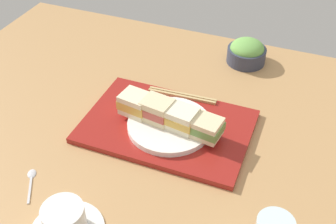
% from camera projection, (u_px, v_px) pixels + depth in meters
% --- Properties ---
extents(ground_plane, '(1.40, 1.00, 0.03)m').
position_uv_depth(ground_plane, '(158.00, 131.00, 1.08)').
color(ground_plane, tan).
extents(serving_tray, '(0.41, 0.28, 0.02)m').
position_uv_depth(serving_tray, '(166.00, 128.00, 1.05)').
color(serving_tray, maroon).
rests_on(serving_tray, ground_plane).
extents(sandwich_plate, '(0.21, 0.21, 0.01)m').
position_uv_depth(sandwich_plate, '(170.00, 125.00, 1.04)').
color(sandwich_plate, white).
rests_on(sandwich_plate, serving_tray).
extents(sandwich_nearmost, '(0.08, 0.07, 0.05)m').
position_uv_depth(sandwich_nearmost, '(206.00, 128.00, 0.99)').
color(sandwich_nearmost, beige).
rests_on(sandwich_nearmost, sandwich_plate).
extents(sandwich_inner_near, '(0.08, 0.07, 0.05)m').
position_uv_depth(sandwich_inner_near, '(181.00, 118.00, 1.01)').
color(sandwich_inner_near, '#EFE5C1').
rests_on(sandwich_inner_near, sandwich_plate).
extents(sandwich_inner_far, '(0.08, 0.07, 0.06)m').
position_uv_depth(sandwich_inner_far, '(158.00, 110.00, 1.03)').
color(sandwich_inner_far, beige).
rests_on(sandwich_inner_far, sandwich_plate).
extents(sandwich_farmost, '(0.08, 0.07, 0.05)m').
position_uv_depth(sandwich_farmost, '(136.00, 103.00, 1.05)').
color(sandwich_farmost, beige).
rests_on(sandwich_farmost, sandwich_plate).
extents(salad_bowl, '(0.12, 0.12, 0.08)m').
position_uv_depth(salad_bowl, '(247.00, 52.00, 1.28)').
color(salad_bowl, '#33384C').
rests_on(salad_bowl, ground_plane).
extents(chopsticks_pair, '(0.19, 0.03, 0.01)m').
position_uv_depth(chopsticks_pair, '(182.00, 95.00, 1.14)').
color(chopsticks_pair, tan).
rests_on(chopsticks_pair, serving_tray).
extents(coffee_cup, '(0.15, 0.15, 0.07)m').
position_uv_depth(coffee_cup, '(65.00, 223.00, 0.81)').
color(coffee_cup, white).
rests_on(coffee_cup, ground_plane).
extents(teaspoon, '(0.06, 0.09, 0.01)m').
position_uv_depth(teaspoon, '(31.00, 177.00, 0.93)').
color(teaspoon, silver).
rests_on(teaspoon, ground_plane).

